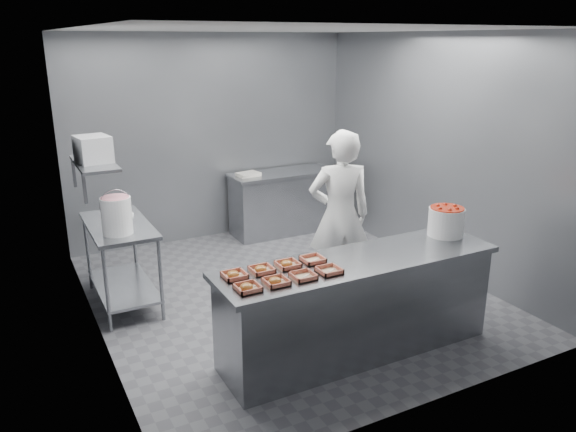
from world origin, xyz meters
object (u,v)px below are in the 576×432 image
Objects in this scene: tray_4 at (234,275)px; tray_7 at (313,259)px; tray_2 at (303,276)px; glaze_bucket at (117,215)px; tray_1 at (276,281)px; strawberry_tub at (446,220)px; tray_0 at (247,287)px; tray_3 at (329,270)px; tray_5 at (261,269)px; prep_table at (121,252)px; back_counter at (282,202)px; worker at (340,216)px; appliance at (93,149)px; service_counter at (358,306)px; tray_6 at (288,264)px.

tray_4 is 0.72m from tray_7.
glaze_bucket is (-1.08, 1.77, 0.17)m from tray_2.
tray_1 is 0.55× the size of strawberry_tub.
tray_7 is (0.72, 0.26, -0.00)m from tray_0.
tray_1 is at bearing -47.72° from tray_4.
tray_3 is 0.55m from tray_5.
prep_table and back_counter have the same top height.
tray_0 is at bearing 54.22° from worker.
appliance reaches higher than prep_table.
back_counter is at bearing 59.24° from tray_0.
tray_4 and tray_5 have the same top height.
glaze_bucket is at bearing 111.62° from tray_4.
worker is at bearing 34.65° from tray_5.
strawberry_tub reaches higher than tray_2.
back_counter is 8.01× the size of tray_0.
tray_0 is at bearing -159.94° from tray_7.
prep_table is 0.65× the size of worker.
worker is at bearing 30.41° from tray_4.
service_counter is at bearing 18.70° from tray_3.
tray_3 is 1.00× the size of tray_7.
worker is at bearing -22.56° from prep_table.
worker reaches higher than glaze_bucket.
service_counter is 7.66× the size of strawberry_tub.
prep_table is 6.40× the size of tray_3.
tray_4 is at bearing 47.65° from worker.
glaze_bucket is (-2.19, 0.57, 0.17)m from worker.
tray_0 is at bearing -71.36° from glaze_bucket.
tray_0 is 1.00× the size of tray_7.
tray_1 is 0.55m from tray_7.
back_counter is 8.01× the size of tray_6.
prep_table is 3.53× the size of appliance.
tray_6 is (0.48, 0.26, 0.00)m from tray_0.
strawberry_tub is at bearing -40.01° from appliance.
tray_5 is at bearing -60.95° from glaze_bucket.
tray_4 is 2.20m from strawberry_tub.
tray_1 is (-1.77, -3.38, 0.47)m from back_counter.
service_counter is at bearing -8.60° from tray_5.
glaze_bucket reaches higher than strawberry_tub.
tray_3 is at bearing -90.00° from tray_7.
tray_2 is 0.55m from tray_4.
tray_4 is 0.48m from tray_6.
tray_5 is (-0.87, 0.13, 0.47)m from service_counter.
tray_1 is at bearing 58.81° from worker.
tray_1 is 1.81m from worker.
worker is (1.11, 0.93, -0.00)m from tray_6.
tray_7 is (1.26, -1.82, 0.33)m from prep_table.
appliance is at bearing 147.88° from strawberry_tub.
tray_3 is (-0.39, -0.13, 0.47)m from service_counter.
tray_5 is at bearing 132.64° from tray_2.
prep_table is at bearing 113.15° from tray_5.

